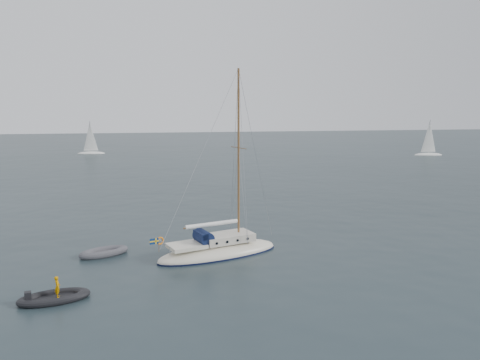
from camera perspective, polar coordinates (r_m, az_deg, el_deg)
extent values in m
plane|color=black|center=(30.17, -1.80, -8.90)|extent=(300.00, 300.00, 0.00)
ellipsoid|color=beige|center=(29.77, -2.62, -8.88)|extent=(8.06, 2.51, 1.34)
cube|color=beige|center=(29.60, -1.43, -7.11)|extent=(3.22, 1.70, 0.49)
cube|color=beige|center=(29.31, -6.82, -7.63)|extent=(2.15, 1.70, 0.22)
cylinder|color=#0F1A3C|center=(29.31, -4.64, -6.81)|extent=(0.86, 1.48, 0.86)
cube|color=#0F1A3C|center=(29.24, -5.00, -6.48)|extent=(0.40, 1.48, 0.36)
cylinder|color=brown|center=(28.78, 0.11, 2.82)|extent=(0.13, 0.13, 10.74)
cylinder|color=brown|center=(28.73, 0.12, 3.89)|extent=(0.04, 1.97, 0.04)
cylinder|color=brown|center=(29.19, -3.52, -5.41)|extent=(3.76, 0.09, 0.09)
cylinder|color=white|center=(29.18, -3.52, -5.32)|extent=(3.50, 0.25, 0.25)
cylinder|color=#9A9BA3|center=(29.13, -9.67, -7.01)|extent=(0.04, 1.97, 0.04)
torus|color=orange|center=(29.65, -9.79, -6.73)|extent=(0.48, 0.09, 0.48)
cylinder|color=brown|center=(29.15, -10.28, -7.20)|extent=(0.03, 0.03, 0.81)
cube|color=navy|center=(29.07, -10.83, -6.71)|extent=(0.54, 0.02, 0.34)
cube|color=yellow|center=(29.07, -10.83, -6.71)|extent=(0.55, 0.03, 0.08)
cube|color=yellow|center=(29.08, -10.63, -6.70)|extent=(0.08, 0.03, 0.36)
cylinder|color=black|center=(30.25, -3.90, -6.78)|extent=(0.16, 0.05, 0.16)
cylinder|color=black|center=(28.61, -3.44, -7.69)|extent=(0.16, 0.05, 0.16)
cylinder|color=black|center=(30.35, -2.55, -6.72)|extent=(0.16, 0.05, 0.16)
cylinder|color=black|center=(28.72, -2.01, -7.62)|extent=(0.16, 0.05, 0.16)
cylinder|color=black|center=(30.46, -1.21, -6.65)|extent=(0.16, 0.05, 0.16)
cylinder|color=black|center=(28.84, -0.60, -7.55)|extent=(0.16, 0.05, 0.16)
cylinder|color=black|center=(30.59, 0.12, -6.58)|extent=(0.16, 0.05, 0.16)
cylinder|color=black|center=(28.98, 0.81, -7.47)|extent=(0.16, 0.05, 0.16)
cube|color=#525157|center=(30.92, -16.26, -8.56)|extent=(1.91, 0.79, 0.11)
cube|color=black|center=(24.78, -21.71, -13.27)|extent=(2.09, 0.87, 0.10)
cube|color=black|center=(24.91, -24.37, -12.65)|extent=(0.30, 0.30, 0.52)
imported|color=#C88001|center=(24.55, -21.37, -12.06)|extent=(0.28, 0.40, 1.05)
ellipsoid|color=white|center=(98.99, -17.67, 3.09)|extent=(5.31, 1.77, 0.88)
cylinder|color=#9A9BA3|center=(98.73, -17.77, 5.11)|extent=(0.09, 0.09, 6.19)
cone|color=white|center=(98.74, -17.79, 5.11)|extent=(2.83, 2.83, 5.75)
ellipsoid|color=white|center=(98.36, 21.96, 2.83)|extent=(5.58, 1.86, 0.93)
cylinder|color=#9A9BA3|center=(98.08, 22.08, 4.97)|extent=(0.09, 0.09, 6.50)
cone|color=white|center=(98.06, 22.06, 4.97)|extent=(2.97, 2.97, 6.04)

